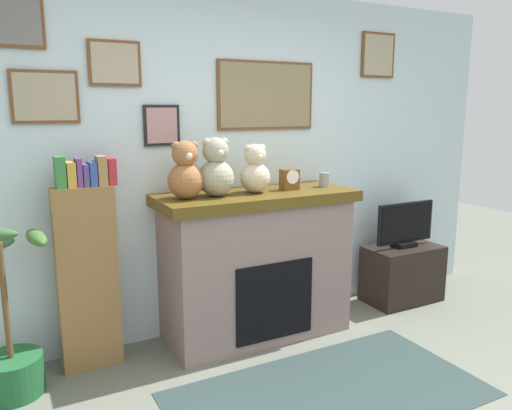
% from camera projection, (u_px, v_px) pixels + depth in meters
% --- Properties ---
extents(back_wall, '(5.20, 0.15, 2.60)m').
position_uv_depth(back_wall, '(225.00, 162.00, 3.90)').
color(back_wall, silver).
rests_on(back_wall, ground_plane).
extents(fireplace, '(1.49, 0.63, 1.12)m').
position_uv_depth(fireplace, '(256.00, 264.00, 3.78)').
color(fireplace, gray).
rests_on(fireplace, ground_plane).
extents(bookshelf, '(0.41, 0.16, 1.43)m').
position_uv_depth(bookshelf, '(87.00, 269.00, 3.28)').
color(bookshelf, olive).
rests_on(bookshelf, ground_plane).
extents(potted_plant, '(0.53, 0.56, 1.10)m').
position_uv_depth(potted_plant, '(10.00, 347.00, 3.01)').
color(potted_plant, '#1E592D').
rests_on(potted_plant, ground_plane).
extents(tv_stand, '(0.68, 0.40, 0.51)m').
position_uv_depth(tv_stand, '(402.00, 274.00, 4.51)').
color(tv_stand, black).
rests_on(tv_stand, ground_plane).
extents(television, '(0.61, 0.14, 0.40)m').
position_uv_depth(television, '(405.00, 225.00, 4.43)').
color(television, black).
rests_on(television, tv_stand).
extents(area_rug, '(1.93, 1.03, 0.01)m').
position_uv_depth(area_rug, '(329.00, 394.00, 3.06)').
color(area_rug, '#2A3A3A').
rests_on(area_rug, ground_plane).
extents(candle_jar, '(0.08, 0.08, 0.11)m').
position_uv_depth(candle_jar, '(325.00, 180.00, 3.93)').
color(candle_jar, gray).
rests_on(candle_jar, fireplace).
extents(mantel_clock, '(0.13, 0.10, 0.16)m').
position_uv_depth(mantel_clock, '(289.00, 179.00, 3.77)').
color(mantel_clock, brown).
rests_on(mantel_clock, fireplace).
extents(teddy_bear_grey, '(0.25, 0.25, 0.40)m').
position_uv_depth(teddy_bear_grey, '(185.00, 173.00, 3.38)').
color(teddy_bear_grey, '#945F36').
rests_on(teddy_bear_grey, fireplace).
extents(teddy_bear_cream, '(0.26, 0.26, 0.41)m').
position_uv_depth(teddy_bear_cream, '(216.00, 170.00, 3.48)').
color(teddy_bear_cream, '#9A987E').
rests_on(teddy_bear_cream, fireplace).
extents(teddy_bear_brown, '(0.22, 0.22, 0.36)m').
position_uv_depth(teddy_bear_brown, '(255.00, 171.00, 3.62)').
color(teddy_bear_brown, '#C8B597').
rests_on(teddy_bear_brown, fireplace).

